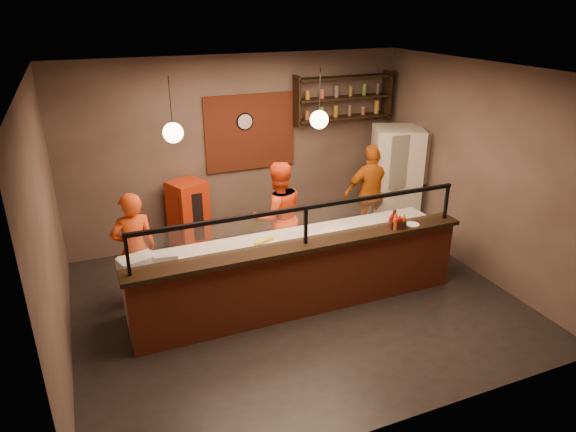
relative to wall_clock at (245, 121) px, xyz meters
name	(u,v)px	position (x,y,z in m)	size (l,w,h in m)	color
floor	(296,301)	(-0.10, -2.46, -2.10)	(6.00, 6.00, 0.00)	black
ceiling	(297,72)	(-0.10, -2.46, 1.10)	(6.00, 6.00, 0.00)	#36302A
wall_back	(239,150)	(-0.10, 0.04, -0.50)	(6.00, 6.00, 0.00)	#6F5B51
wall_left	(48,233)	(-3.10, -2.46, -0.50)	(5.00, 5.00, 0.00)	#6F5B51
wall_right	(478,170)	(2.90, -2.46, -0.50)	(5.00, 5.00, 0.00)	#6F5B51
wall_front	(407,287)	(-0.10, -4.96, -0.50)	(6.00, 6.00, 0.00)	#6F5B51
brick_patch	(250,132)	(0.10, 0.01, -0.20)	(1.60, 0.04, 1.30)	brown
service_counter	(305,281)	(-0.10, -2.76, -1.60)	(4.60, 0.25, 1.00)	brown
counter_ledge	(305,245)	(-0.10, -2.76, -1.07)	(4.70, 0.37, 0.06)	black
worktop_cabinet	(291,269)	(-0.10, -2.26, -1.68)	(4.60, 0.75, 0.85)	gray
worktop	(291,241)	(-0.10, -2.26, -1.23)	(4.60, 0.75, 0.05)	beige
sneeze_guard	(306,221)	(-0.10, -2.76, -0.73)	(4.50, 0.05, 0.52)	white
wall_shelving	(343,98)	(1.80, -0.14, 0.30)	(1.84, 0.28, 0.85)	black
wall_clock	(245,121)	(0.00, 0.00, 0.00)	(0.30, 0.30, 0.04)	black
pendant_left	(173,133)	(-1.60, -2.26, 0.45)	(0.24, 0.24, 0.77)	black
pendant_right	(319,120)	(0.30, -2.26, 0.45)	(0.24, 0.24, 0.77)	black
cook_left	(135,249)	(-2.15, -1.59, -1.28)	(0.60, 0.39, 1.65)	#D54614
cook_mid	(278,217)	(0.04, -1.42, -1.21)	(0.86, 0.67, 1.77)	#E94415
cook_right	(371,193)	(1.95, -1.02, -1.23)	(1.02, 0.43, 1.75)	orange
fridge	(395,182)	(2.50, -0.91, -1.12)	(0.82, 0.76, 1.97)	beige
red_cooler	(189,218)	(-1.13, -0.31, -1.46)	(0.54, 0.50, 1.27)	red
pizza_dough	(336,232)	(0.59, -2.32, -1.19)	(0.51, 0.51, 0.01)	white
prep_tub_a	(133,264)	(-2.25, -2.34, -1.12)	(0.33, 0.26, 0.16)	silver
prep_tub_b	(143,261)	(-2.12, -2.29, -1.12)	(0.31, 0.24, 0.15)	white
prep_tub_c	(166,258)	(-1.83, -2.32, -1.13)	(0.30, 0.24, 0.15)	silver
rolling_pin	(264,241)	(-0.49, -2.22, -1.17)	(0.05, 0.05, 0.31)	yellow
condiment_caddy	(397,224)	(1.29, -2.79, -0.98)	(0.21, 0.16, 0.11)	black
pepper_mill	(394,217)	(1.31, -2.68, -0.93)	(0.05, 0.05, 0.22)	black
small_plate	(412,224)	(1.54, -2.80, -1.03)	(0.20, 0.20, 0.01)	white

